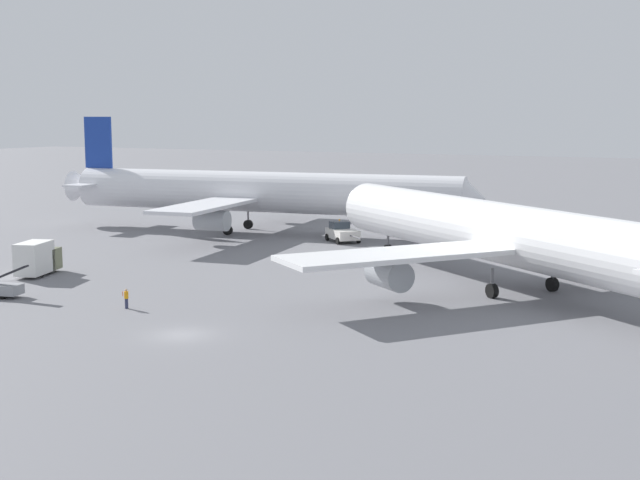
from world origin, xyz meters
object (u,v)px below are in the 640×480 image
airliner_at_gate_left (260,192)px  gse_catering_truck_tall (37,258)px  airliner_being_pushed (503,234)px  ground_crew_marshaller_foreground (126,298)px  pushback_tug (342,233)px  gse_belt_loader_portside (0,288)px

airliner_at_gate_left → gse_catering_truck_tall: size_ratio=9.73×
airliner_being_pushed → ground_crew_marshaller_foreground: 34.57m
pushback_tug → ground_crew_marshaller_foreground: size_ratio=4.21×
airliner_at_gate_left → pushback_tug: size_ratio=8.56×
gse_belt_loader_portside → ground_crew_marshaller_foreground: bearing=6.5°
airliner_at_gate_left → pushback_tug: bearing=-10.5°
gse_belt_loader_portside → airliner_being_pushed: bearing=31.8°
airliner_being_pushed → pushback_tug: size_ratio=6.80×
airliner_being_pushed → ground_crew_marshaller_foreground: airliner_being_pushed is taller
airliner_being_pushed → gse_belt_loader_portside: airliner_being_pushed is taller
airliner_at_gate_left → airliner_being_pushed: 46.32m
airliner_being_pushed → airliner_at_gate_left: bearing=149.9°
airliner_being_pushed → ground_crew_marshaller_foreground: size_ratio=28.63×
pushback_tug → airliner_being_pushed: bearing=-38.2°
airliner_at_gate_left → airliner_being_pushed: bearing=-30.1°
ground_crew_marshaller_foreground → airliner_being_pushed: bearing=41.2°
gse_belt_loader_portside → pushback_tug: bearing=74.3°
gse_belt_loader_portside → gse_catering_truck_tall: 10.74m
airliner_being_pushed → gse_catering_truck_tall: size_ratio=7.73×
pushback_tug → airliner_at_gate_left: bearing=169.5°
gse_belt_loader_portside → ground_crew_marshaller_foreground: (13.04, 1.48, 0.06)m
gse_catering_truck_tall → pushback_tug: bearing=63.7°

